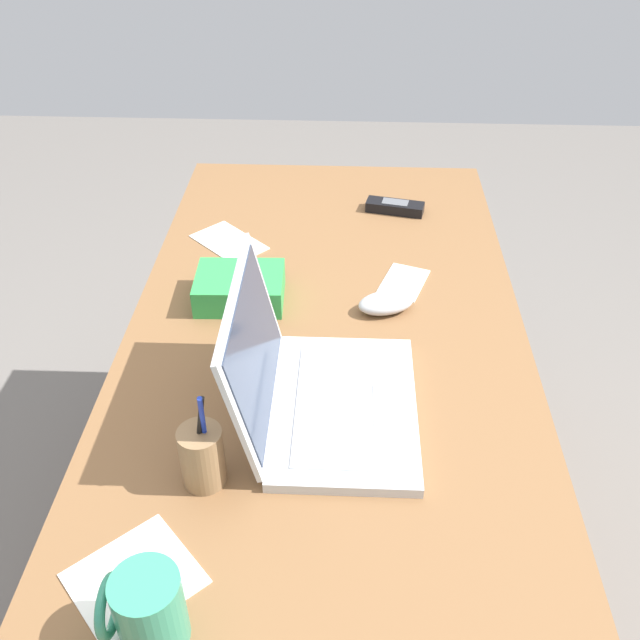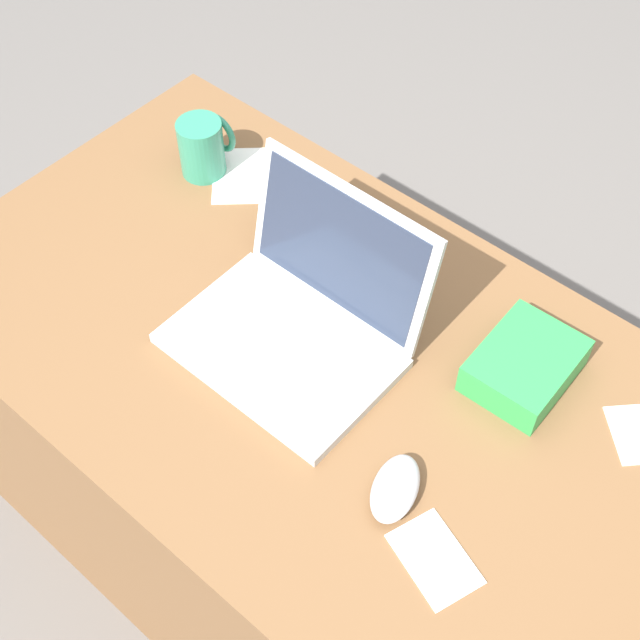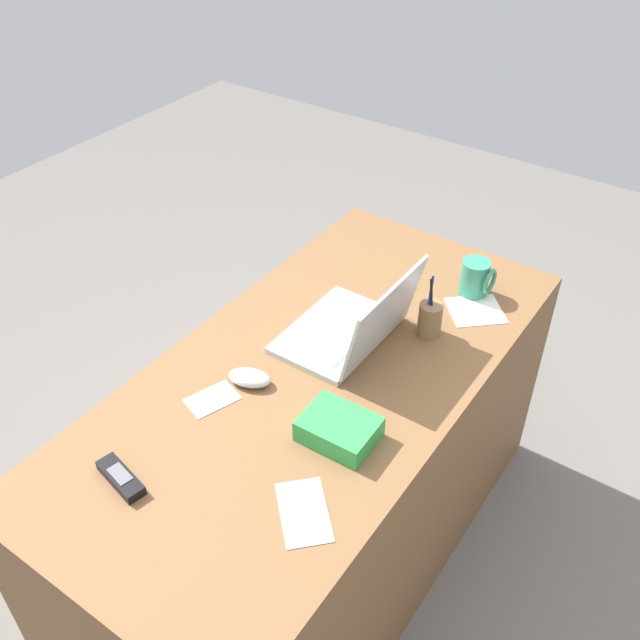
{
  "view_description": "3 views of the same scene",
  "coord_description": "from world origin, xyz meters",
  "px_view_note": "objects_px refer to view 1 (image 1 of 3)",
  "views": [
    {
      "loc": [
        -0.99,
        -0.03,
        1.57
      ],
      "look_at": [
        -0.04,
        0.01,
        0.85
      ],
      "focal_mm": 40.1,
      "sensor_mm": 36.0,
      "label": 1
    },
    {
      "loc": [
        0.42,
        -0.61,
        1.86
      ],
      "look_at": [
        -0.1,
        -0.01,
        0.86
      ],
      "focal_mm": 49.88,
      "sensor_mm": 36.0,
      "label": 2
    },
    {
      "loc": [
        1.1,
        0.77,
        1.99
      ],
      "look_at": [
        -0.09,
        -0.05,
        0.84
      ],
      "focal_mm": 40.08,
      "sensor_mm": 36.0,
      "label": 3
    }
  ],
  "objects_px": {
    "snack_bag": "(240,288)",
    "computer_mouse": "(386,303)",
    "coffee_mug_white": "(147,610)",
    "pen_holder": "(202,456)",
    "cordless_phone": "(395,207)",
    "laptop": "(316,390)"
  },
  "relations": [
    {
      "from": "cordless_phone",
      "to": "snack_bag",
      "type": "relative_size",
      "value": 0.83
    },
    {
      "from": "cordless_phone",
      "to": "pen_holder",
      "type": "distance_m",
      "value": 0.88
    },
    {
      "from": "cordless_phone",
      "to": "snack_bag",
      "type": "bearing_deg",
      "value": 139.77
    },
    {
      "from": "coffee_mug_white",
      "to": "snack_bag",
      "type": "height_order",
      "value": "coffee_mug_white"
    },
    {
      "from": "coffee_mug_white",
      "to": "snack_bag",
      "type": "distance_m",
      "value": 0.69
    },
    {
      "from": "laptop",
      "to": "pen_holder",
      "type": "height_order",
      "value": "laptop"
    },
    {
      "from": "pen_holder",
      "to": "laptop",
      "type": "bearing_deg",
      "value": -46.22
    },
    {
      "from": "snack_bag",
      "to": "computer_mouse",
      "type": "bearing_deg",
      "value": -94.91
    },
    {
      "from": "computer_mouse",
      "to": "pen_holder",
      "type": "xyz_separation_m",
      "value": [
        -0.43,
        0.28,
        0.03
      ]
    },
    {
      "from": "cordless_phone",
      "to": "snack_bag",
      "type": "distance_m",
      "value": 0.49
    },
    {
      "from": "coffee_mug_white",
      "to": "pen_holder",
      "type": "height_order",
      "value": "pen_holder"
    },
    {
      "from": "coffee_mug_white",
      "to": "pen_holder",
      "type": "relative_size",
      "value": 0.61
    },
    {
      "from": "laptop",
      "to": "coffee_mug_white",
      "type": "relative_size",
      "value": 3.16
    },
    {
      "from": "pen_holder",
      "to": "cordless_phone",
      "type": "bearing_deg",
      "value": -20.44
    },
    {
      "from": "snack_bag",
      "to": "cordless_phone",
      "type": "bearing_deg",
      "value": -40.23
    },
    {
      "from": "computer_mouse",
      "to": "coffee_mug_white",
      "type": "bearing_deg",
      "value": 137.3
    },
    {
      "from": "coffee_mug_white",
      "to": "snack_bag",
      "type": "relative_size",
      "value": 0.64
    },
    {
      "from": "laptop",
      "to": "pen_holder",
      "type": "relative_size",
      "value": 1.92
    },
    {
      "from": "snack_bag",
      "to": "laptop",
      "type": "bearing_deg",
      "value": -151.93
    },
    {
      "from": "laptop",
      "to": "snack_bag",
      "type": "height_order",
      "value": "laptop"
    },
    {
      "from": "laptop",
      "to": "computer_mouse",
      "type": "xyz_separation_m",
      "value": [
        0.28,
        -0.12,
        -0.03
      ]
    },
    {
      "from": "cordless_phone",
      "to": "snack_bag",
      "type": "height_order",
      "value": "snack_bag"
    }
  ]
}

